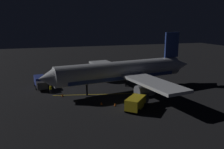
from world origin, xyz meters
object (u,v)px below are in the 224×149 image
baggage_truck (40,82)px  traffic_cone_near_right (101,103)px  catering_truck (137,102)px  ground_crew_worker (51,89)px  traffic_cone_near_left (62,95)px  traffic_cone_under_wing (115,105)px  airliner (124,71)px

baggage_truck → traffic_cone_near_right: (-14.03, -9.66, -0.99)m
baggage_truck → catering_truck: baggage_truck is taller
ground_crew_worker → traffic_cone_near_right: 12.14m
catering_truck → traffic_cone_near_right: catering_truck is taller
baggage_truck → traffic_cone_near_left: bearing=-153.1°
baggage_truck → traffic_cone_under_wing: (-15.30, -11.66, -0.99)m
catering_truck → traffic_cone_near_left: 14.89m
baggage_truck → traffic_cone_near_right: baggage_truck is taller
baggage_truck → traffic_cone_near_right: 17.06m
traffic_cone_near_left → traffic_cone_under_wing: (-7.81, -7.86, 0.00)m
ground_crew_worker → traffic_cone_under_wing: size_ratio=3.16×
baggage_truck → ground_crew_worker: size_ratio=3.68×
baggage_truck → traffic_cone_under_wing: 19.26m
ground_crew_worker → traffic_cone_near_right: (-9.23, -7.85, -0.64)m
airliner → traffic_cone_under_wing: 10.30m
traffic_cone_near_left → traffic_cone_near_right: (-6.55, -5.86, 0.00)m
traffic_cone_near_left → catering_truck: bearing=-133.4°
airliner → traffic_cone_near_right: (-7.11, 6.70, -3.71)m
airliner → ground_crew_worker: 15.03m
baggage_truck → ground_crew_worker: 5.14m
airliner → ground_crew_worker: size_ratio=19.65×
airliner → catering_truck: (-10.79, 1.77, -2.81)m
catering_truck → traffic_cone_near_left: bearing=46.6°
traffic_cone_near_left → traffic_cone_under_wing: size_ratio=1.00×
airliner → baggage_truck: airliner is taller
traffic_cone_near_right → traffic_cone_under_wing: size_ratio=1.00×
traffic_cone_near_right → baggage_truck: bearing=34.5°
traffic_cone_near_left → traffic_cone_under_wing: 11.08m
baggage_truck → traffic_cone_under_wing: baggage_truck is taller
traffic_cone_near_right → traffic_cone_under_wing: same height
traffic_cone_near_right → traffic_cone_near_left: bearing=41.8°
baggage_truck → traffic_cone_near_right: size_ratio=11.65×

